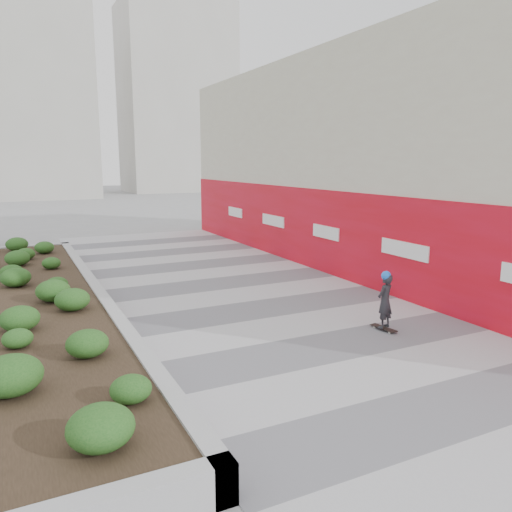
# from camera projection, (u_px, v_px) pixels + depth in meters

# --- Properties ---
(ground) EXTENTS (160.00, 160.00, 0.00)m
(ground) POSITION_uv_depth(u_px,v_px,m) (389.00, 377.00, 9.39)
(ground) COLOR gray
(ground) RESTS_ON ground
(walkway) EXTENTS (8.00, 36.00, 0.01)m
(walkway) POSITION_uv_depth(u_px,v_px,m) (305.00, 330.00, 12.03)
(walkway) COLOR #A8A8AD
(walkway) RESTS_ON ground
(building) EXTENTS (6.04, 24.08, 8.00)m
(building) POSITION_uv_depth(u_px,v_px,m) (378.00, 162.00, 19.59)
(building) COLOR beige
(building) RESTS_ON ground
(planter) EXTENTS (3.00, 18.00, 0.90)m
(planter) POSITION_uv_depth(u_px,v_px,m) (46.00, 300.00, 13.09)
(planter) COLOR #9E9EA0
(planter) RESTS_ON ground
(distant_bldg_north_l) EXTENTS (16.00, 12.00, 20.00)m
(distant_bldg_north_l) POSITION_uv_depth(u_px,v_px,m) (13.00, 105.00, 53.81)
(distant_bldg_north_l) COLOR #ADAAA3
(distant_bldg_north_l) RESTS_ON ground
(distant_bldg_north_r) EXTENTS (14.00, 10.00, 24.00)m
(distant_bldg_north_r) POSITION_uv_depth(u_px,v_px,m) (177.00, 100.00, 66.53)
(distant_bldg_north_r) COLOR #ADAAA3
(distant_bldg_north_r) RESTS_ON ground
(manhole_cover) EXTENTS (0.44, 0.44, 0.01)m
(manhole_cover) POSITION_uv_depth(u_px,v_px,m) (322.00, 327.00, 12.25)
(manhole_cover) COLOR #595654
(manhole_cover) RESTS_ON ground
(skateboarder) EXTENTS (0.56, 0.74, 1.47)m
(skateboarder) POSITION_uv_depth(u_px,v_px,m) (385.00, 301.00, 11.84)
(skateboarder) COLOR beige
(skateboarder) RESTS_ON ground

